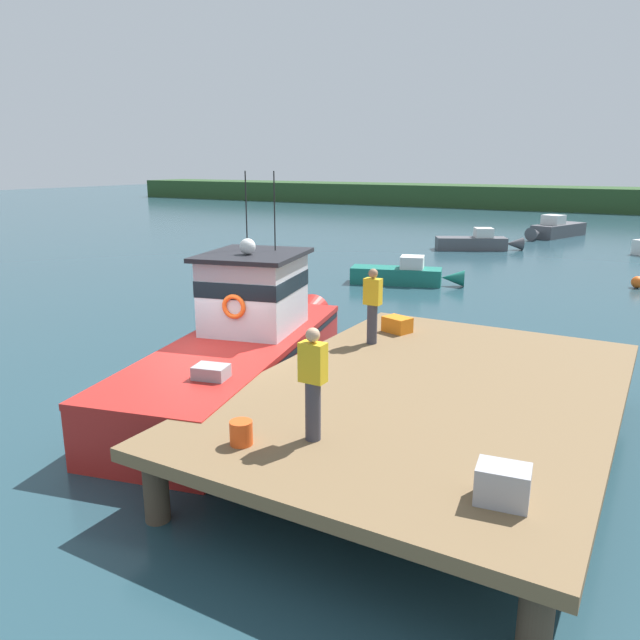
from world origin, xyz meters
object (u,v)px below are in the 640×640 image
crate_stack_mid_dock (397,325)px  mooring_buoy_inshore (637,282)px  crate_single_far (503,484)px  bait_bucket (241,433)px  moored_boat_outer_mooring (404,274)px  moored_boat_far_left (556,229)px  main_fishing_boat (245,345)px  moored_boat_off_the_point (477,242)px  deckhand_by_the_boat (313,382)px  deckhand_further_back (373,305)px

crate_stack_mid_dock → mooring_buoy_inshore: crate_stack_mid_dock is taller
crate_single_far → bait_bucket: bearing=-175.5°
moored_boat_outer_mooring → moored_boat_far_left: size_ratio=0.78×
main_fishing_boat → bait_bucket: 5.47m
crate_single_far → bait_bucket: (-3.50, -0.28, -0.05)m
moored_boat_off_the_point → moored_boat_outer_mooring: size_ratio=1.03×
moored_boat_outer_mooring → moored_boat_far_left: (2.66, 20.72, 0.12)m
crate_stack_mid_dock → deckhand_by_the_boat: deckhand_by_the_boat is taller
deckhand_further_back → mooring_buoy_inshore: 16.91m
moored_boat_off_the_point → moored_boat_far_left: size_ratio=0.81×
main_fishing_boat → mooring_buoy_inshore: size_ratio=20.46×
deckhand_by_the_boat → moored_boat_off_the_point: size_ratio=0.33×
moored_boat_outer_mooring → mooring_buoy_inshore: bearing=24.6°
crate_stack_mid_dock → bait_bucket: size_ratio=1.76×
moored_boat_outer_mooring → deckhand_by_the_boat: bearing=-72.0°
crate_single_far → moored_boat_outer_mooring: (-8.24, 17.35, -1.01)m
deckhand_further_back → moored_boat_off_the_point: deckhand_further_back is taller
moored_boat_outer_mooring → moored_boat_far_left: moored_boat_far_left is taller
moored_boat_outer_mooring → moored_boat_far_left: 20.89m
main_fishing_boat → moored_boat_far_left: (1.14, 33.94, -0.48)m
moored_boat_outer_mooring → mooring_buoy_inshore: size_ratio=9.80×
crate_single_far → deckhand_by_the_boat: deckhand_by_the_boat is taller
deckhand_by_the_boat → crate_stack_mid_dock: bearing=101.4°
main_fishing_boat → moored_boat_outer_mooring: size_ratio=2.09×
moored_boat_far_left → main_fishing_boat: bearing=-91.9°
deckhand_by_the_boat → moored_boat_outer_mooring: (-5.52, 17.00, -1.65)m
moored_boat_far_left → crate_single_far: bearing=-81.7°
deckhand_further_back → moored_boat_off_the_point: size_ratio=0.33×
deckhand_by_the_boat → moored_boat_far_left: size_ratio=0.27×
crate_single_far → deckhand_by_the_boat: bearing=172.6°
moored_boat_outer_mooring → bait_bucket: bearing=-75.0°
crate_single_far → mooring_buoy_inshore: bearing=89.0°
moored_boat_off_the_point → deckhand_further_back: bearing=-79.5°
bait_bucket → moored_boat_off_the_point: bearing=99.6°
deckhand_further_back → moored_boat_far_left: size_ratio=0.27×
crate_single_far → moored_boat_far_left: size_ratio=0.10×
bait_bucket → moored_boat_far_left: (-2.08, 38.35, -0.84)m
bait_bucket → moored_boat_far_left: bait_bucket is taller
deckhand_by_the_boat → mooring_buoy_inshore: deckhand_by_the_boat is taller
moored_boat_off_the_point → moored_boat_far_left: 9.31m
crate_single_far → mooring_buoy_inshore: crate_single_far is taller
crate_single_far → moored_boat_far_left: 38.49m
crate_stack_mid_dock → bait_bucket: (0.39, -6.46, -0.01)m
crate_single_far → deckhand_further_back: bearing=128.4°
moored_boat_off_the_point → moored_boat_far_left: bearing=71.7°
main_fishing_boat → deckhand_further_back: (2.71, 0.93, 1.05)m
deckhand_further_back → mooring_buoy_inshore: deckhand_further_back is taller
deckhand_further_back → moored_boat_off_the_point: bearing=100.5°
moored_boat_off_the_point → deckhand_by_the_boat: bearing=-78.7°
crate_stack_mid_dock → bait_bucket: bearing=-86.5°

